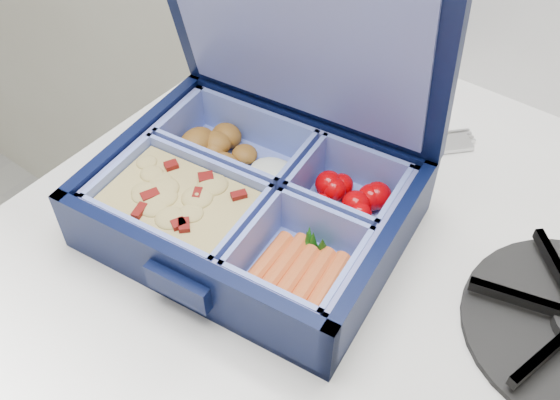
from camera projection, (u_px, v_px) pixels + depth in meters
The scene contains 3 objects.
bento_box at pixel (252, 203), 0.49m from camera, with size 0.24×0.18×0.06m, color black, non-canonical shape.
burner_grate_rear at pixel (337, 107), 0.61m from camera, with size 0.16×0.16×0.02m, color black.
fork at pixel (366, 154), 0.57m from camera, with size 0.02×0.18×0.01m, color #B6B6B6, non-canonical shape.
Camera 1 is at (0.45, 1.37, 1.31)m, focal length 40.00 mm.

